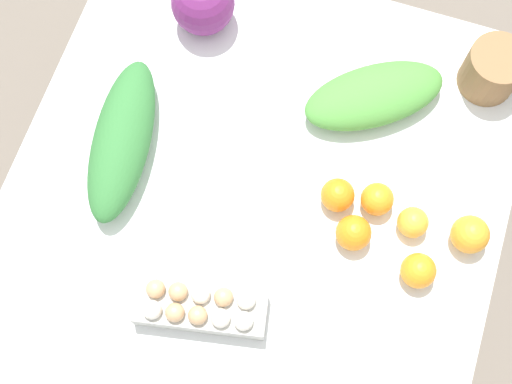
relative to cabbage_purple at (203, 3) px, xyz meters
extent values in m
plane|color=#70665B|center=(0.38, 0.25, -0.85)|extent=(8.00, 8.00, 0.00)
cube|color=silver|center=(0.38, 0.25, -0.09)|extent=(1.15, 1.09, 0.03)
cylinder|color=olive|center=(-0.13, -0.23, -0.48)|extent=(0.06, 0.06, 0.75)
cylinder|color=olive|center=(0.90, -0.23, -0.48)|extent=(0.06, 0.06, 0.75)
cylinder|color=olive|center=(-0.13, 0.74, -0.48)|extent=(0.06, 0.06, 0.75)
sphere|color=#6B2366|center=(0.00, 0.00, 0.00)|extent=(0.15, 0.15, 0.15)
cube|color=#B7B7B2|center=(0.66, 0.23, -0.04)|extent=(0.15, 0.29, 0.06)
sphere|color=white|center=(0.62, 0.31, 0.00)|extent=(0.04, 0.04, 0.04)
sphere|color=tan|center=(0.63, 0.27, 0.00)|extent=(0.04, 0.04, 0.04)
sphere|color=white|center=(0.64, 0.22, 0.00)|extent=(0.04, 0.04, 0.04)
sphere|color=tan|center=(0.65, 0.18, 0.00)|extent=(0.04, 0.04, 0.04)
sphere|color=tan|center=(0.66, 0.13, 0.00)|extent=(0.04, 0.04, 0.04)
sphere|color=white|center=(0.67, 0.32, 0.00)|extent=(0.04, 0.04, 0.04)
sphere|color=white|center=(0.67, 0.27, 0.00)|extent=(0.04, 0.04, 0.04)
sphere|color=tan|center=(0.68, 0.23, 0.00)|extent=(0.04, 0.04, 0.04)
sphere|color=tan|center=(0.69, 0.18, 0.00)|extent=(0.04, 0.04, 0.04)
sphere|color=white|center=(0.70, 0.14, 0.00)|extent=(0.04, 0.04, 0.04)
cylinder|color=olive|center=(-0.05, 0.68, -0.02)|extent=(0.13, 0.13, 0.12)
ellipsoid|color=#4C933D|center=(0.09, 0.44, -0.03)|extent=(0.31, 0.35, 0.08)
ellipsoid|color=#337538|center=(0.37, -0.06, -0.03)|extent=(0.40, 0.18, 0.10)
sphere|color=orange|center=(0.32, 0.51, -0.04)|extent=(0.07, 0.07, 0.07)
sphere|color=#F9A833|center=(0.35, 0.60, -0.04)|extent=(0.07, 0.07, 0.07)
sphere|color=orange|center=(0.41, 0.48, -0.04)|extent=(0.08, 0.08, 0.08)
sphere|color=orange|center=(0.45, 0.63, -0.04)|extent=(0.08, 0.08, 0.08)
sphere|color=orange|center=(0.34, 0.43, -0.04)|extent=(0.07, 0.07, 0.07)
sphere|color=orange|center=(0.34, 0.72, -0.03)|extent=(0.08, 0.08, 0.08)
camera|label=1|loc=(0.85, 0.41, 1.43)|focal=50.00mm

